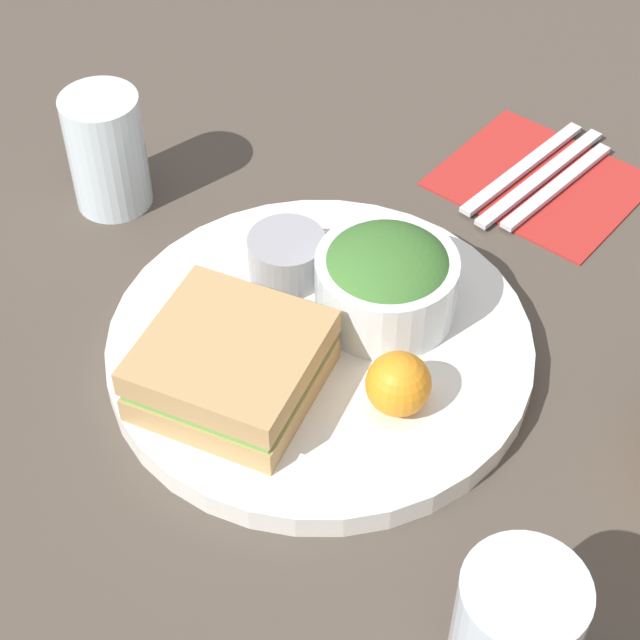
{
  "coord_description": "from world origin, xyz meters",
  "views": [
    {
      "loc": [
        0.42,
        0.35,
        0.62
      ],
      "look_at": [
        0.0,
        0.0,
        0.04
      ],
      "focal_mm": 60.0,
      "sensor_mm": 36.0,
      "label": 1
    }
  ],
  "objects_px": {
    "sandwich": "(231,365)",
    "knife": "(541,177)",
    "drink_glass": "(513,638)",
    "dressing_cup": "(287,257)",
    "plate": "(320,347)",
    "spoon": "(557,186)",
    "water_glass": "(107,151)",
    "salad_bowl": "(386,279)",
    "fork": "(525,169)"
  },
  "relations": [
    {
      "from": "fork",
      "to": "knife",
      "type": "height_order",
      "value": "same"
    },
    {
      "from": "sandwich",
      "to": "spoon",
      "type": "bearing_deg",
      "value": 171.46
    },
    {
      "from": "sandwich",
      "to": "water_glass",
      "type": "relative_size",
      "value": 1.35
    },
    {
      "from": "knife",
      "to": "water_glass",
      "type": "xyz_separation_m",
      "value": [
        0.26,
        -0.28,
        0.05
      ]
    },
    {
      "from": "water_glass",
      "to": "sandwich",
      "type": "bearing_deg",
      "value": 66.46
    },
    {
      "from": "salad_bowl",
      "to": "spoon",
      "type": "relative_size",
      "value": 0.71
    },
    {
      "from": "salad_bowl",
      "to": "water_glass",
      "type": "xyz_separation_m",
      "value": [
        0.03,
        -0.28,
        -0.0
      ]
    },
    {
      "from": "fork",
      "to": "plate",
      "type": "bearing_deg",
      "value": -176.47
    },
    {
      "from": "fork",
      "to": "knife",
      "type": "relative_size",
      "value": 0.95
    },
    {
      "from": "sandwich",
      "to": "knife",
      "type": "bearing_deg",
      "value": 174.22
    },
    {
      "from": "fork",
      "to": "dressing_cup",
      "type": "bearing_deg",
      "value": 169.1
    },
    {
      "from": "drink_glass",
      "to": "sandwich",
      "type": "bearing_deg",
      "value": -101.42
    },
    {
      "from": "plate",
      "to": "fork",
      "type": "xyz_separation_m",
      "value": [
        -0.29,
        0.0,
        -0.0
      ]
    },
    {
      "from": "dressing_cup",
      "to": "spoon",
      "type": "relative_size",
      "value": 0.4
    },
    {
      "from": "plate",
      "to": "salad_bowl",
      "type": "bearing_deg",
      "value": 160.63
    },
    {
      "from": "plate",
      "to": "fork",
      "type": "bearing_deg",
      "value": 179.61
    },
    {
      "from": "plate",
      "to": "water_glass",
      "type": "height_order",
      "value": "water_glass"
    },
    {
      "from": "sandwich",
      "to": "dressing_cup",
      "type": "relative_size",
      "value": 2.36
    },
    {
      "from": "plate",
      "to": "drink_glass",
      "type": "height_order",
      "value": "drink_glass"
    },
    {
      "from": "spoon",
      "to": "sandwich",
      "type": "bearing_deg",
      "value": 175.37
    },
    {
      "from": "drink_glass",
      "to": "water_glass",
      "type": "distance_m",
      "value": 0.54
    },
    {
      "from": "dressing_cup",
      "to": "knife",
      "type": "bearing_deg",
      "value": 161.4
    },
    {
      "from": "fork",
      "to": "spoon",
      "type": "xyz_separation_m",
      "value": [
        0.0,
        0.04,
        0.0
      ]
    },
    {
      "from": "fork",
      "to": "drink_glass",
      "type": "bearing_deg",
      "value": -145.57
    },
    {
      "from": "fork",
      "to": "water_glass",
      "type": "xyz_separation_m",
      "value": [
        0.26,
        -0.26,
        0.05
      ]
    },
    {
      "from": "water_glass",
      "to": "fork",
      "type": "bearing_deg",
      "value": 135.14
    },
    {
      "from": "drink_glass",
      "to": "spoon",
      "type": "relative_size",
      "value": 0.72
    },
    {
      "from": "fork",
      "to": "salad_bowl",
      "type": "bearing_deg",
      "value": -171.85
    },
    {
      "from": "sandwich",
      "to": "drink_glass",
      "type": "height_order",
      "value": "drink_glass"
    },
    {
      "from": "sandwich",
      "to": "fork",
      "type": "xyz_separation_m",
      "value": [
        -0.37,
        0.02,
        -0.04
      ]
    },
    {
      "from": "dressing_cup",
      "to": "water_glass",
      "type": "height_order",
      "value": "water_glass"
    },
    {
      "from": "salad_bowl",
      "to": "knife",
      "type": "distance_m",
      "value": 0.24
    },
    {
      "from": "dressing_cup",
      "to": "knife",
      "type": "xyz_separation_m",
      "value": [
        -0.25,
        0.09,
        -0.03
      ]
    },
    {
      "from": "salad_bowl",
      "to": "drink_glass",
      "type": "distance_m",
      "value": 0.3
    },
    {
      "from": "spoon",
      "to": "salad_bowl",
      "type": "bearing_deg",
      "value": 179.44
    },
    {
      "from": "salad_bowl",
      "to": "dressing_cup",
      "type": "height_order",
      "value": "salad_bowl"
    },
    {
      "from": "sandwich",
      "to": "salad_bowl",
      "type": "distance_m",
      "value": 0.14
    },
    {
      "from": "salad_bowl",
      "to": "knife",
      "type": "relative_size",
      "value": 0.61
    },
    {
      "from": "sandwich",
      "to": "drink_glass",
      "type": "distance_m",
      "value": 0.28
    },
    {
      "from": "sandwich",
      "to": "salad_bowl",
      "type": "bearing_deg",
      "value": 164.56
    },
    {
      "from": "salad_bowl",
      "to": "water_glass",
      "type": "bearing_deg",
      "value": -84.37
    },
    {
      "from": "salad_bowl",
      "to": "spoon",
      "type": "distance_m",
      "value": 0.24
    },
    {
      "from": "dressing_cup",
      "to": "fork",
      "type": "relative_size",
      "value": 0.36
    },
    {
      "from": "dressing_cup",
      "to": "fork",
      "type": "distance_m",
      "value": 0.27
    },
    {
      "from": "plate",
      "to": "sandwich",
      "type": "relative_size",
      "value": 2.23
    },
    {
      "from": "drink_glass",
      "to": "water_glass",
      "type": "xyz_separation_m",
      "value": [
        -0.16,
        -0.51,
        -0.0
      ]
    },
    {
      "from": "dressing_cup",
      "to": "sandwich",
      "type": "bearing_deg",
      "value": 22.44
    },
    {
      "from": "salad_bowl",
      "to": "knife",
      "type": "bearing_deg",
      "value": 179.9
    },
    {
      "from": "knife",
      "to": "drink_glass",
      "type": "bearing_deg",
      "value": -147.33
    },
    {
      "from": "sandwich",
      "to": "knife",
      "type": "xyz_separation_m",
      "value": [
        -0.37,
        0.04,
        -0.04
      ]
    }
  ]
}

